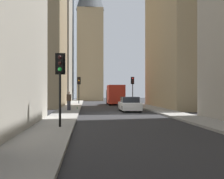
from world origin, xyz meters
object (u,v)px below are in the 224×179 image
delivery_truck (115,95)px  pedestrian (69,100)px  sedan_white (130,105)px  traffic_light_foreground (60,72)px  traffic_light_midblock (79,84)px  discarded_bottle (77,108)px  traffic_light_far_junction (133,84)px

delivery_truck → pedestrian: (-15.20, 5.83, -0.34)m
sedan_white → pedestrian: bearing=87.8°
delivery_truck → traffic_light_foreground: (-29.40, 5.48, 1.45)m
traffic_light_foreground → traffic_light_midblock: bearing=-0.4°
delivery_truck → traffic_light_midblock: 5.65m
discarded_bottle → traffic_light_foreground: bearing=178.7°
traffic_light_far_junction → delivery_truck: bearing=115.1°
traffic_light_foreground → sedan_white: bearing=-21.4°
pedestrian → discarded_bottle: pedestrian is taller
delivery_truck → traffic_light_far_junction: size_ratio=1.62×
traffic_light_foreground → pedestrian: (14.20, 0.34, -1.79)m
sedan_white → traffic_light_foreground: 15.18m
traffic_light_midblock → pedestrian: traffic_light_midblock is taller
delivery_truck → traffic_light_midblock: size_ratio=1.63×
delivery_truck → traffic_light_midblock: (1.20, 5.29, 1.58)m
pedestrian → traffic_light_midblock: bearing=-1.9°
delivery_truck → traffic_light_far_junction: (1.29, -2.77, 1.62)m
delivery_truck → pedestrian: 16.28m
traffic_light_far_junction → discarded_bottle: bearing=151.3°
traffic_light_foreground → pedestrian: bearing=1.4°
traffic_light_foreground → delivery_truck: bearing=-10.6°
traffic_light_foreground → traffic_light_midblock: (30.60, -0.20, 0.14)m
sedan_white → traffic_light_far_junction: (16.71, -2.77, 2.41)m
delivery_truck → traffic_light_far_junction: traffic_light_far_junction is taller
traffic_light_foreground → discarded_bottle: 16.54m
sedan_white → discarded_bottle: size_ratio=15.93×
delivery_truck → pedestrian: delivery_truck is taller
sedan_white → traffic_light_far_junction: traffic_light_far_junction is taller
traffic_light_far_junction → discarded_bottle: 16.63m
discarded_bottle → traffic_light_far_junction: bearing=-28.7°
sedan_white → traffic_light_far_junction: bearing=-9.4°
sedan_white → traffic_light_far_junction: 17.11m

